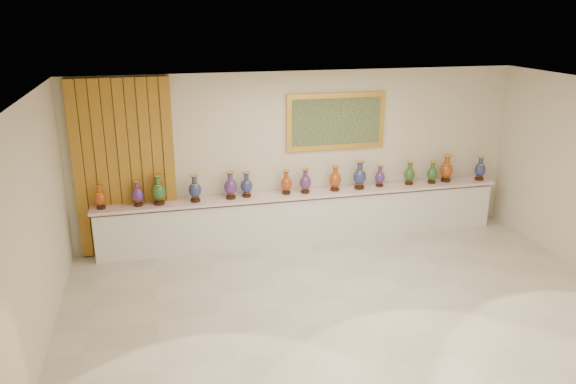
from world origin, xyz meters
name	(u,v)px	position (x,y,z in m)	size (l,w,h in m)	color
ground	(346,298)	(0.00, 0.00, 0.00)	(8.00, 8.00, 0.00)	beige
room	(161,160)	(-2.45, 2.44, 1.60)	(8.00, 8.00, 8.00)	beige
counter	(304,217)	(0.00, 2.27, 0.44)	(7.28, 0.48, 0.90)	white
vase_0	(100,198)	(-3.45, 2.23, 1.08)	(0.22, 0.22, 0.40)	black
vase_1	(138,195)	(-2.86, 2.23, 1.09)	(0.22, 0.22, 0.43)	black
vase_2	(159,191)	(-2.52, 2.23, 1.13)	(0.26, 0.26, 0.51)	black
vase_3	(195,190)	(-1.93, 2.22, 1.11)	(0.25, 0.25, 0.47)	black
vase_4	(230,187)	(-1.32, 2.24, 1.11)	(0.28, 0.28, 0.48)	black
vase_5	(247,186)	(-1.04, 2.27, 1.10)	(0.26, 0.26, 0.44)	black
vase_6	(286,183)	(-0.34, 2.27, 1.09)	(0.25, 0.25, 0.43)	black
vase_7	(305,182)	(0.00, 2.24, 1.10)	(0.21, 0.21, 0.44)	black
vase_8	(335,179)	(0.55, 2.25, 1.11)	(0.27, 0.27, 0.46)	black
vase_9	(360,176)	(1.02, 2.24, 1.13)	(0.31, 0.31, 0.51)	black
vase_10	(380,177)	(1.43, 2.28, 1.08)	(0.22, 0.22, 0.39)	black
vase_11	(409,174)	(2.01, 2.28, 1.09)	(0.23, 0.23, 0.43)	black
vase_12	(432,173)	(2.45, 2.25, 1.09)	(0.23, 0.23, 0.42)	black
vase_13	(446,170)	(2.76, 2.28, 1.13)	(0.29, 0.29, 0.51)	black
vase_14	(480,170)	(3.43, 2.22, 1.10)	(0.28, 0.28, 0.45)	black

